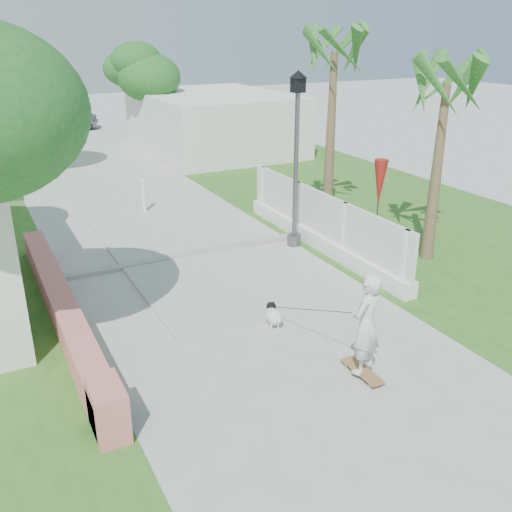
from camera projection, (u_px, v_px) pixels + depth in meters
ground at (313, 379)px, 9.39m from camera, size 90.00×90.00×0.00m
path_strip at (76, 154)px, 25.87m from camera, size 3.20×36.00×0.06m
curb at (184, 256)px, 14.32m from camera, size 6.50×0.25×0.10m
grass_right at (361, 201)px, 18.95m from camera, size 8.00×20.00×0.01m
pink_wall at (66, 315)px, 10.80m from camera, size 0.45×8.20×0.80m
lattice_fence at (321, 228)px, 14.75m from camera, size 0.35×7.00×1.50m
building_right at (214, 122)px, 26.29m from camera, size 6.00×8.00×2.60m
street_lamp at (296, 154)px, 14.25m from camera, size 0.44×0.44×4.44m
bollard at (144, 195)px, 17.50m from camera, size 0.14×0.14×1.09m
patio_umbrella at (380, 183)px, 14.51m from camera, size 0.36×0.36×2.30m
tree_path_right at (139, 71)px, 25.92m from camera, size 3.00×3.00×4.79m
palm_far at (334, 64)px, 15.02m from camera, size 1.80×1.80×5.30m
palm_near at (446, 95)px, 12.84m from camera, size 1.80×1.80×4.70m
skateboarder at (333, 316)px, 9.60m from camera, size 0.88×2.83×1.84m
dog at (273, 315)px, 10.97m from camera, size 0.41×0.63×0.44m
parked_car at (57, 117)px, 31.64m from camera, size 4.55×2.27×1.49m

